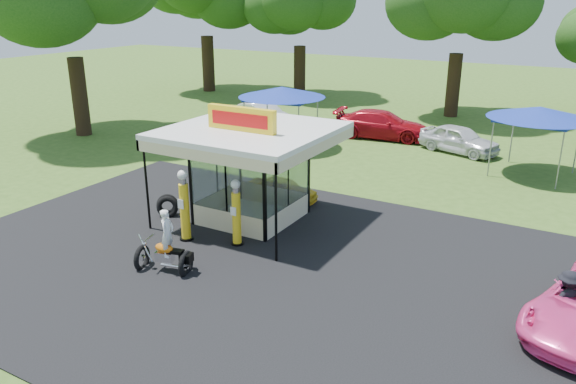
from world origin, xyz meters
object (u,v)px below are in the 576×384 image
motorcycle (166,247)px  bg_car_a (263,115)px  spectator_east_a (566,300)px  bg_car_c (459,139)px  tent_west (282,93)px  kiosk_car (283,189)px  bg_car_b (382,125)px  gas_station_kiosk (251,172)px  gas_pump_right (236,214)px  tent_east (539,113)px  gas_pump_left (185,207)px

motorcycle → bg_car_a: motorcycle is taller
spectator_east_a → bg_car_c: size_ratio=0.37×
spectator_east_a → tent_west: bearing=-76.1°
bg_car_a → bg_car_c: size_ratio=1.09×
kiosk_car → bg_car_a: bearing=35.5°
motorcycle → bg_car_b: motorcycle is taller
motorcycle → gas_station_kiosk: bearing=77.7°
gas_pump_right → bg_car_a: (-8.48, 15.05, -0.33)m
tent_east → gas_pump_right: bearing=-119.2°
motorcycle → kiosk_car: bearing=77.3°
gas_pump_left → motorcycle: bearing=-64.5°
bg_car_c → tent_east: size_ratio=0.93×
kiosk_car → tent_east: size_ratio=0.64×
gas_pump_left → kiosk_car: (0.85, 4.86, -0.69)m
gas_pump_right → tent_west: tent_west is taller
motorcycle → bg_car_a: (-7.76, 17.58, -0.04)m
bg_car_c → tent_west: bearing=130.2°
bg_car_a → tent_east: tent_east is taller
gas_station_kiosk → gas_pump_left: size_ratio=2.21×
kiosk_car → gas_pump_right: bearing=-169.3°
tent_east → bg_car_b: bearing=159.2°
bg_car_c → tent_west: tent_west is taller
tent_west → bg_car_b: bearing=48.1°
gas_station_kiosk → bg_car_a: bearing=120.6°
motorcycle → bg_car_a: 19.22m
gas_pump_left → motorcycle: size_ratio=1.20×
bg_car_b → gas_station_kiosk: bearing=174.2°
spectator_east_a → tent_east: size_ratio=0.34×
bg_car_b → tent_west: tent_west is taller
gas_station_kiosk → spectator_east_a: 10.72m
bg_car_a → tent_west: tent_west is taller
bg_car_b → tent_east: (8.36, -3.17, 2.03)m
tent_west → tent_east: tent_west is taller
motorcycle → tent_west: tent_west is taller
kiosk_car → bg_car_a: bg_car_a is taller
gas_pump_left → gas_pump_right: bearing=17.5°
kiosk_car → gas_station_kiosk: bearing=-180.0°
spectator_east_a → bg_car_a: 23.56m
spectator_east_a → bg_car_c: spectator_east_a is taller
gas_pump_left → kiosk_car: size_ratio=0.87×
motorcycle → spectator_east_a: motorcycle is taller
gas_pump_left → gas_pump_right: size_ratio=1.09×
kiosk_car → tent_west: 8.82m
motorcycle → bg_car_c: bearing=63.2°
tent_west → gas_pump_right: bearing=-66.2°
gas_pump_left → tent_west: 12.77m
tent_west → kiosk_car: bearing=-59.5°
kiosk_car → bg_car_b: bg_car_b is taller
bg_car_c → gas_pump_left: bearing=-179.7°
kiosk_car → bg_car_c: 11.54m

